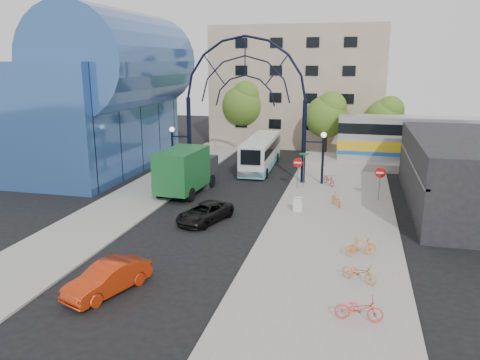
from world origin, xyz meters
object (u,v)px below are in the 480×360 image
(tree_north_b, at_px, (244,103))
(tree_north_c, at_px, (386,117))
(train_car, at_px, (478,142))
(bike_near_b, at_px, (336,199))
(green_truck, at_px, (187,170))
(bike_far_c, at_px, (359,309))
(city_bus, at_px, (261,152))
(bike_far_b, at_px, (361,246))
(sandwich_board, at_px, (298,203))
(black_suv, at_px, (205,213))
(do_not_enter_sign, at_px, (380,176))
(bike_near_a, at_px, (329,179))
(street_name_sign, at_px, (304,163))
(red_sedan, at_px, (108,278))
(gateway_arch, at_px, (245,79))
(bike_far_a, at_px, (359,272))
(tree_north_a, at_px, (328,114))
(stop_sign, at_px, (298,165))

(tree_north_b, bearing_deg, tree_north_c, -7.12)
(train_car, relative_size, bike_near_b, 14.94)
(green_truck, xyz_separation_m, bike_far_c, (13.10, -16.23, -1.17))
(city_bus, relative_size, green_truck, 1.48)
(bike_far_b, bearing_deg, city_bus, 1.84)
(sandwich_board, distance_m, black_suv, 6.39)
(do_not_enter_sign, height_order, tree_north_c, tree_north_c)
(bike_near_a, bearing_deg, street_name_sign, 178.79)
(sandwich_board, height_order, bike_far_b, bike_far_b)
(tree_north_c, bearing_deg, red_sedan, -110.72)
(bike_far_c, bearing_deg, gateway_arch, 23.08)
(green_truck, xyz_separation_m, bike_far_a, (13.11, -12.80, -1.20))
(gateway_arch, height_order, train_car, gateway_arch)
(do_not_enter_sign, distance_m, tree_north_a, 16.86)
(train_car, xyz_separation_m, city_bus, (-19.61, -2.94, -1.37))
(tree_north_b, height_order, red_sedan, tree_north_b)
(green_truck, bearing_deg, bike_near_b, -2.21)
(tree_north_c, xyz_separation_m, city_bus, (-11.74, -8.86, -2.75))
(gateway_arch, bearing_deg, bike_far_a, -61.31)
(bike_far_b, bearing_deg, black_suv, 46.87)
(sandwich_board, height_order, tree_north_a, tree_north_a)
(red_sedan, xyz_separation_m, bike_far_c, (10.82, 0.13, -0.06))
(red_sedan, bearing_deg, do_not_enter_sign, 75.34)
(gateway_arch, distance_m, tree_north_c, 18.95)
(gateway_arch, distance_m, black_suv, 13.68)
(do_not_enter_sign, bearing_deg, bike_far_a, -95.59)
(bike_far_c, bearing_deg, bike_far_a, -1.66)
(train_car, bearing_deg, bike_far_b, -114.47)
(street_name_sign, relative_size, tree_north_b, 0.35)
(red_sedan, bearing_deg, city_bus, 107.21)
(gateway_arch, xyz_separation_m, city_bus, (0.39, 5.06, -7.03))
(do_not_enter_sign, relative_size, tree_north_b, 0.31)
(bike_far_a, bearing_deg, red_sedan, 133.00)
(train_car, distance_m, green_truck, 26.76)
(gateway_arch, distance_m, bike_far_b, 19.23)
(tree_north_c, height_order, red_sedan, tree_north_c)
(gateway_arch, bearing_deg, tree_north_b, 103.68)
(do_not_enter_sign, relative_size, black_suv, 0.57)
(gateway_arch, bearing_deg, bike_far_b, -56.29)
(bike_near_b, height_order, bike_far_b, bike_far_b)
(do_not_enter_sign, bearing_deg, bike_near_a, 135.59)
(street_name_sign, xyz_separation_m, red_sedan, (-6.37, -19.82, -1.45))
(tree_north_a, xyz_separation_m, red_sedan, (-7.29, -33.15, -3.92))
(stop_sign, relative_size, city_bus, 0.23)
(do_not_enter_sign, xyz_separation_m, green_truck, (-14.45, -0.86, -0.19))
(street_name_sign, distance_m, tree_north_a, 13.59)
(gateway_arch, xyz_separation_m, stop_sign, (4.80, -2.00, -6.56))
(red_sedan, distance_m, bike_far_b, 12.76)
(green_truck, distance_m, bike_near_b, 11.63)
(do_not_enter_sign, bearing_deg, red_sedan, -125.25)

